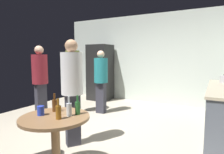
# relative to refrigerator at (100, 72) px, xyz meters

# --- Properties ---
(ground_plane) EXTENTS (5.20, 5.20, 0.10)m
(ground_plane) POSITION_rel_refrigerator_xyz_m (1.28, -2.20, -0.95)
(ground_plane) COLOR #B2A893
(wall_back) EXTENTS (5.32, 0.06, 2.70)m
(wall_back) POSITION_rel_refrigerator_xyz_m (1.28, 0.43, 0.45)
(wall_back) COLOR beige
(wall_back) RESTS_ON ground_plane
(refrigerator) EXTENTS (0.70, 0.68, 1.80)m
(refrigerator) POSITION_rel_refrigerator_xyz_m (0.00, 0.00, 0.00)
(refrigerator) COLOR black
(refrigerator) RESTS_ON ground_plane
(foreground_table) EXTENTS (0.80, 0.80, 0.73)m
(foreground_table) POSITION_rel_refrigerator_xyz_m (1.75, -3.78, -0.27)
(foreground_table) COLOR olive
(foreground_table) RESTS_ON ground_plane
(beer_bottle_amber) EXTENTS (0.06, 0.06, 0.23)m
(beer_bottle_amber) POSITION_rel_refrigerator_xyz_m (1.86, -3.83, -0.08)
(beer_bottle_amber) COLOR #8C5919
(beer_bottle_amber) RESTS_ON foreground_table
(beer_bottle_brown) EXTENTS (0.06, 0.06, 0.23)m
(beer_bottle_brown) POSITION_rel_refrigerator_xyz_m (1.60, -3.63, -0.08)
(beer_bottle_brown) COLOR #593314
(beer_bottle_brown) RESTS_ON foreground_table
(beer_bottle_green) EXTENTS (0.06, 0.06, 0.23)m
(beer_bottle_green) POSITION_rel_refrigerator_xyz_m (1.93, -3.59, -0.08)
(beer_bottle_green) COLOR #26662D
(beer_bottle_green) RESTS_ON foreground_table
(beer_bottle_clear) EXTENTS (0.06, 0.06, 0.23)m
(beer_bottle_clear) POSITION_rel_refrigerator_xyz_m (1.88, -3.69, -0.08)
(beer_bottle_clear) COLOR silver
(beer_bottle_clear) RESTS_ON foreground_table
(plastic_cup_blue) EXTENTS (0.08, 0.08, 0.11)m
(plastic_cup_blue) POSITION_rel_refrigerator_xyz_m (1.57, -3.83, -0.11)
(plastic_cup_blue) COLOR blue
(plastic_cup_blue) RESTS_ON foreground_table
(person_in_teal_shirt) EXTENTS (0.36, 0.36, 1.57)m
(person_in_teal_shirt) POSITION_rel_refrigerator_xyz_m (0.84, -1.30, 0.01)
(person_in_teal_shirt) COLOR #2D2D38
(person_in_teal_shirt) RESTS_ON ground_plane
(person_in_white_shirt) EXTENTS (0.48, 0.48, 1.68)m
(person_in_white_shirt) POSITION_rel_refrigerator_xyz_m (1.38, -3.03, 0.09)
(person_in_white_shirt) COLOR #2D2D38
(person_in_white_shirt) RESTS_ON ground_plane
(person_in_maroon_shirt) EXTENTS (0.42, 0.42, 1.66)m
(person_in_maroon_shirt) POSITION_rel_refrigerator_xyz_m (-0.09, -2.38, 0.07)
(person_in_maroon_shirt) COLOR #2D2D38
(person_in_maroon_shirt) RESTS_ON ground_plane
(person_in_olive_shirt) EXTENTS (0.44, 0.44, 1.78)m
(person_in_olive_shirt) POSITION_rel_refrigerator_xyz_m (0.23, -1.64, 0.14)
(person_in_olive_shirt) COLOR #2D2D38
(person_in_olive_shirt) RESTS_ON ground_plane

